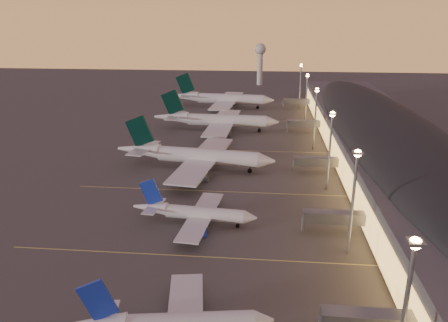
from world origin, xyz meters
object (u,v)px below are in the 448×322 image
at_px(airliner_narrow_north, 194,213).
at_px(airliner_wide_mid, 216,120).
at_px(radar_tower, 260,57).
at_px(baggage_tug_a, 234,321).
at_px(airliner_wide_near, 194,156).
at_px(airliner_wide_far, 221,99).

bearing_deg(airliner_narrow_north, airliner_wide_mid, 98.76).
height_order(radar_tower, baggage_tug_a, radar_tower).
height_order(airliner_narrow_north, airliner_wide_near, airliner_wide_near).
distance_m(airliner_wide_mid, baggage_tug_a, 141.24).
relative_size(airliner_narrow_north, radar_tower, 1.06).
distance_m(airliner_wide_near, airliner_wide_mid, 56.13).
xyz_separation_m(airliner_narrow_north, airliner_wide_mid, (-5.58, 100.41, 1.89)).
bearing_deg(airliner_wide_near, baggage_tug_a, -68.47).
xyz_separation_m(airliner_wide_far, baggage_tug_a, (22.24, -195.24, -4.80)).
height_order(airliner_narrow_north, radar_tower, radar_tower).
relative_size(airliner_wide_far, baggage_tug_a, 16.05).
relative_size(airliner_narrow_north, baggage_tug_a, 8.59).
relative_size(airliner_wide_near, airliner_wide_mid, 0.97).
distance_m(airliner_narrow_north, airliner_wide_near, 44.91).
bearing_deg(baggage_tug_a, airliner_wide_mid, 122.21).
bearing_deg(airliner_wide_far, radar_tower, 81.91).
bearing_deg(radar_tower, airliner_wide_mid, -97.13).
height_order(airliner_wide_far, baggage_tug_a, airliner_wide_far).
distance_m(airliner_wide_near, radar_tower, 205.63).
height_order(airliner_wide_mid, airliner_wide_far, airliner_wide_far).
height_order(airliner_wide_near, baggage_tug_a, airliner_wide_near).
xyz_separation_m(airliner_wide_near, airliner_wide_far, (-1.39, 111.51, 0.37)).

